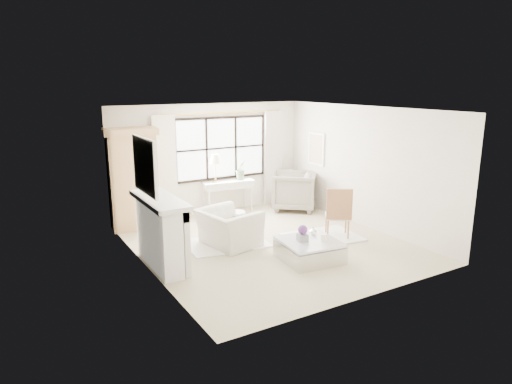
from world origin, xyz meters
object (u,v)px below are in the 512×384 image
(armoire, at_px, (133,178))
(console_table, at_px, (228,196))
(club_armchair, at_px, (228,228))
(coffee_table, at_px, (309,251))

(armoire, distance_m, console_table, 2.50)
(club_armchair, distance_m, coffee_table, 1.72)
(armoire, distance_m, coffee_table, 4.26)
(armoire, relative_size, club_armchair, 1.98)
(club_armchair, bearing_deg, console_table, -37.92)
(club_armchair, bearing_deg, armoire, 20.37)
(coffee_table, bearing_deg, armoire, 128.67)
(club_armchair, height_order, coffee_table, club_armchair)
(armoire, bearing_deg, coffee_table, -49.52)
(armoire, xyz_separation_m, club_armchair, (1.26, -2.09, -0.77))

